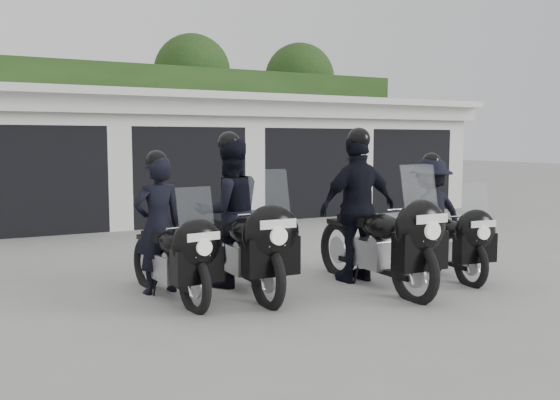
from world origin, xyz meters
name	(u,v)px	position (x,y,z in m)	size (l,w,h in m)	color
ground	(316,274)	(0.00, 0.00, 0.00)	(80.00, 80.00, 0.00)	gray
garage_block	(158,159)	(0.00, 8.06, 1.42)	(16.40, 6.80, 2.96)	silver
background_vegetation	(128,115)	(0.37, 12.92, 2.77)	(20.00, 3.90, 5.80)	#1C3714
police_bike_a	(168,238)	(-2.23, -0.26, 0.72)	(0.79, 2.09, 1.83)	black
police_bike_b	(236,221)	(-1.33, -0.23, 0.87)	(0.93, 2.37, 2.07)	black
police_bike_c	(367,217)	(0.30, -0.78, 0.90)	(1.17, 2.44, 2.13)	black
police_bike_d	(436,221)	(1.57, -0.68, 0.76)	(1.13, 2.03, 1.77)	black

